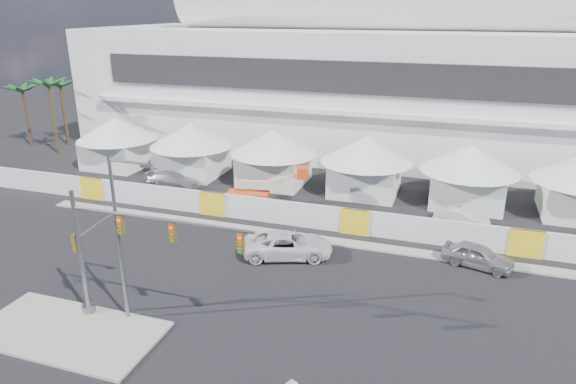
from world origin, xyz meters
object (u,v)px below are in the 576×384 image
(lot_car_a, at_px, (462,217))
(traffic_mast, at_px, (115,252))
(streetlight_median, at_px, (121,229))
(lot_car_c, at_px, (172,180))
(sedan_silver, at_px, (478,256))
(boom_lift, at_px, (255,195))
(pickup_curb, at_px, (288,245))

(lot_car_a, xyz_separation_m, traffic_mast, (-17.59, -19.82, 3.56))
(streetlight_median, bearing_deg, lot_car_c, 114.61)
(sedan_silver, relative_size, boom_lift, 0.63)
(sedan_silver, bearing_deg, pickup_curb, 117.01)
(lot_car_a, relative_size, boom_lift, 0.58)
(sedan_silver, xyz_separation_m, boom_lift, (-18.37, 5.81, 0.19))
(pickup_curb, bearing_deg, streetlight_median, 130.79)
(sedan_silver, bearing_deg, boom_lift, 87.61)
(lot_car_a, relative_size, traffic_mast, 0.40)
(lot_car_c, relative_size, streetlight_median, 0.56)
(sedan_silver, height_order, streetlight_median, streetlight_median)
(sedan_silver, height_order, boom_lift, boom_lift)
(streetlight_median, bearing_deg, traffic_mast, -139.87)
(sedan_silver, xyz_separation_m, lot_car_c, (-27.65, 7.60, -0.03))
(traffic_mast, height_order, boom_lift, traffic_mast)
(lot_car_a, height_order, streetlight_median, streetlight_median)
(lot_car_c, height_order, boom_lift, boom_lift)
(sedan_silver, relative_size, lot_car_a, 1.10)
(pickup_curb, relative_size, lot_car_c, 1.19)
(pickup_curb, bearing_deg, boom_lift, 15.45)
(sedan_silver, xyz_separation_m, pickup_curb, (-12.54, -2.63, 0.08))
(sedan_silver, height_order, lot_car_a, sedan_silver)
(lot_car_a, bearing_deg, boom_lift, 107.47)
(traffic_mast, height_order, streetlight_median, streetlight_median)
(sedan_silver, distance_m, lot_car_a, 6.93)
(streetlight_median, height_order, boom_lift, streetlight_median)
(traffic_mast, xyz_separation_m, streetlight_median, (0.35, 0.29, 1.24))
(sedan_silver, distance_m, boom_lift, 19.27)
(boom_lift, bearing_deg, sedan_silver, -27.34)
(lot_car_c, xyz_separation_m, streetlight_median, (9.29, -20.29, 4.73))
(lot_car_c, bearing_deg, traffic_mast, -153.00)
(sedan_silver, relative_size, traffic_mast, 0.43)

